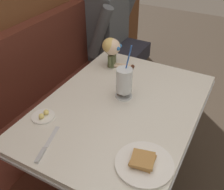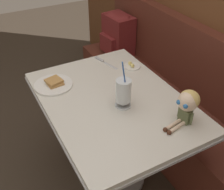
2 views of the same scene
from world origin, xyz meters
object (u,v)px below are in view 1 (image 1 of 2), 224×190
object	(u,v)px
toast_plate	(144,163)
diner_patron	(112,26)
milkshake_glass	(124,82)
butter_knife	(44,150)
butter_saucer	(43,116)
seated_doll	(112,48)

from	to	relation	value
toast_plate	diner_patron	size ratio (longest dim) A/B	0.31
toast_plate	milkshake_glass	world-z (taller)	milkshake_glass
toast_plate	butter_knife	size ratio (longest dim) A/B	1.08
butter_saucer	butter_knife	distance (m)	0.23
butter_saucer	toast_plate	bearing A→B (deg)	-93.98
butter_saucer	diner_patron	xyz separation A→B (m)	(1.26, 0.28, -0.01)
toast_plate	diner_patron	world-z (taller)	diner_patron
milkshake_glass	butter_saucer	bearing A→B (deg)	141.73
diner_patron	toast_plate	bearing A→B (deg)	-146.78
butter_saucer	seated_doll	distance (m)	0.65
butter_saucer	butter_knife	world-z (taller)	butter_saucer
toast_plate	seated_doll	size ratio (longest dim) A/B	1.10
milkshake_glass	butter_saucer	distance (m)	0.47
seated_doll	diner_patron	distance (m)	0.71
milkshake_glass	butter_knife	distance (m)	0.56
butter_knife	diner_patron	world-z (taller)	diner_patron
seated_doll	butter_knife	bearing A→B (deg)	-173.48
toast_plate	butter_knife	bearing A→B (deg)	107.85
milkshake_glass	diner_patron	world-z (taller)	diner_patron
milkshake_glass	butter_saucer	xyz separation A→B (m)	(-0.36, 0.28, -0.09)
butter_saucer	butter_knife	size ratio (longest dim) A/B	0.52
toast_plate	diner_patron	xyz separation A→B (m)	(1.30, 0.85, -0.01)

